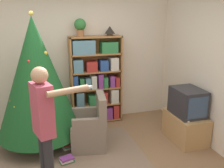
% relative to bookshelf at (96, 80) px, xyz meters
% --- Properties ---
extents(wall_back, '(8.00, 0.10, 2.60)m').
position_rel_bookshelf_xyz_m(wall_back, '(-0.44, 0.22, 0.41)').
color(wall_back, beige).
rests_on(wall_back, ground_plane).
extents(area_rug, '(2.33, 2.05, 0.01)m').
position_rel_bookshelf_xyz_m(area_rug, '(-0.74, -1.45, -0.88)').
color(area_rug, '#7F6651').
rests_on(area_rug, ground_plane).
extents(bookshelf, '(1.02, 0.28, 1.76)m').
position_rel_bookshelf_xyz_m(bookshelf, '(0.00, 0.00, 0.00)').
color(bookshelf, '#A8703D').
rests_on(bookshelf, ground_plane).
extents(tv_stand, '(0.50, 0.78, 0.48)m').
position_rel_bookshelf_xyz_m(tv_stand, '(1.32, -1.23, -0.64)').
color(tv_stand, tan).
rests_on(tv_stand, ground_plane).
extents(television, '(0.44, 0.59, 0.47)m').
position_rel_bookshelf_xyz_m(television, '(1.32, -1.23, -0.17)').
color(television, '#28282D').
rests_on(television, tv_stand).
extents(game_remote, '(0.04, 0.12, 0.02)m').
position_rel_bookshelf_xyz_m(game_remote, '(1.17, -1.47, -0.39)').
color(game_remote, white).
rests_on(game_remote, tv_stand).
extents(christmas_tree, '(1.37, 1.37, 2.22)m').
position_rel_bookshelf_xyz_m(christmas_tree, '(-1.13, -0.62, 0.30)').
color(christmas_tree, '#4C3323').
rests_on(christmas_tree, ground_plane).
extents(armchair, '(0.65, 0.64, 0.92)m').
position_rel_bookshelf_xyz_m(armchair, '(-0.34, -0.97, -0.56)').
color(armchair, '#7A6B5B').
rests_on(armchair, ground_plane).
extents(standing_person, '(0.71, 0.45, 1.64)m').
position_rel_bookshelf_xyz_m(standing_person, '(-1.08, -1.94, 0.09)').
color(standing_person, '#232328').
rests_on(standing_person, ground_plane).
extents(potted_plant, '(0.22, 0.22, 0.33)m').
position_rel_bookshelf_xyz_m(potted_plant, '(-0.28, 0.01, 1.07)').
color(potted_plant, '#935B38').
rests_on(potted_plant, bookshelf).
extents(table_lamp, '(0.20, 0.20, 0.18)m').
position_rel_bookshelf_xyz_m(table_lamp, '(0.29, 0.01, 0.98)').
color(table_lamp, '#473828').
rests_on(table_lamp, bookshelf).
extents(book_pile_near_tree, '(0.22, 0.18, 0.11)m').
position_rel_bookshelf_xyz_m(book_pile_near_tree, '(-0.71, -0.94, -0.83)').
color(book_pile_near_tree, beige).
rests_on(book_pile_near_tree, ground_plane).
extents(book_pile_by_chair, '(0.24, 0.19, 0.08)m').
position_rel_bookshelf_xyz_m(book_pile_by_chair, '(-0.79, -1.32, -0.84)').
color(book_pile_by_chair, '#2D7A42').
rests_on(book_pile_by_chair, ground_plane).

